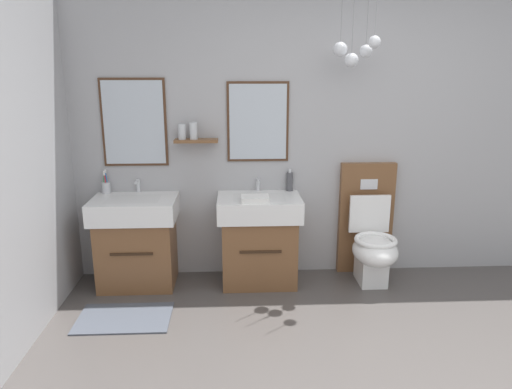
{
  "coord_description": "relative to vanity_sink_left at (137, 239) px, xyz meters",
  "views": [
    {
      "loc": [
        -0.97,
        -1.98,
        1.79
      ],
      "look_at": [
        -0.79,
        1.79,
        0.78
      ],
      "focal_mm": 33.23,
      "sensor_mm": 36.0,
      "label": 1
    }
  ],
  "objects": [
    {
      "name": "wall_back",
      "position": [
        1.78,
        0.27,
        0.87
      ],
      "size": [
        4.91,
        0.57,
        2.53
      ],
      "color": "#A8A8AA",
      "rests_on": "ground"
    },
    {
      "name": "bath_mat",
      "position": [
        -0.0,
        -0.6,
        -0.39
      ],
      "size": [
        0.68,
        0.44,
        0.01
      ],
      "primitive_type": "cube",
      "color": "#474C56",
      "rests_on": "ground"
    },
    {
      "name": "vanity_sink_left",
      "position": [
        0.0,
        0.0,
        0.0
      ],
      "size": [
        0.69,
        0.5,
        0.76
      ],
      "color": "brown",
      "rests_on": "ground"
    },
    {
      "name": "tap_on_left_sink",
      "position": [
        -0.0,
        0.18,
        0.43
      ],
      "size": [
        0.03,
        0.13,
        0.11
      ],
      "color": "silver",
      "rests_on": "vanity_sink_left"
    },
    {
      "name": "vanity_sink_right",
      "position": [
        1.03,
        0.0,
        0.0
      ],
      "size": [
        0.69,
        0.5,
        0.76
      ],
      "color": "brown",
      "rests_on": "ground"
    },
    {
      "name": "tap_on_right_sink",
      "position": [
        1.03,
        0.18,
        0.43
      ],
      "size": [
        0.03,
        0.13,
        0.11
      ],
      "color": "silver",
      "rests_on": "vanity_sink_right"
    },
    {
      "name": "toilet",
      "position": [
        1.99,
        0.01,
        -0.02
      ],
      "size": [
        0.48,
        0.62,
        1.0
      ],
      "color": "brown",
      "rests_on": "ground"
    },
    {
      "name": "toothbrush_cup",
      "position": [
        -0.27,
        0.17,
        0.42
      ],
      "size": [
        0.07,
        0.07,
        0.2
      ],
      "color": "silver",
      "rests_on": "vanity_sink_left"
    },
    {
      "name": "soap_dispenser",
      "position": [
        1.3,
        0.18,
        0.44
      ],
      "size": [
        0.06,
        0.06,
        0.2
      ],
      "color": "#4C4C51",
      "rests_on": "vanity_sink_right"
    },
    {
      "name": "folded_hand_towel",
      "position": [
        0.99,
        -0.15,
        0.38
      ],
      "size": [
        0.22,
        0.16,
        0.04
      ],
      "primitive_type": "cube",
      "color": "white",
      "rests_on": "vanity_sink_right"
    }
  ]
}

